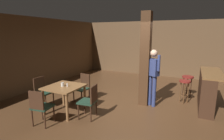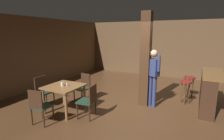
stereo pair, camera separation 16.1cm
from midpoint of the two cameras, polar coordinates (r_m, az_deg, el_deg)
name	(u,v)px [view 1 (the left image)]	position (r m, az deg, el deg)	size (l,w,h in m)	color
ground_plane	(128,107)	(5.38, 4.54, -12.04)	(10.80, 10.80, 0.00)	#4C301C
wall_back	(159,49)	(9.31, 14.58, 6.68)	(8.00, 0.10, 2.80)	brown
wall_left	(30,54)	(7.38, -25.81, 4.63)	(0.10, 9.00, 2.80)	brown
pillar	(145,60)	(5.31, 9.95, 3.25)	(0.28, 0.28, 2.80)	#422816
dining_table	(64,91)	(5.05, -16.16, -6.48)	(0.93, 0.93, 0.76)	brown
chair_east	(90,100)	(4.59, -8.24, -9.64)	(0.47, 0.47, 0.89)	#1E3828
chair_south	(40,106)	(4.55, -23.32, -10.70)	(0.48, 0.48, 0.89)	#1E3828
chair_north	(83,86)	(5.73, -10.27, -5.28)	(0.48, 0.48, 0.89)	#1E3828
chair_west	(42,90)	(5.68, -22.56, -6.18)	(0.44, 0.44, 0.89)	#1E3828
napkin_cup	(62,85)	(4.99, -16.78, -4.58)	(0.08, 0.08, 0.10)	beige
salt_shaker	(67,85)	(4.94, -15.32, -4.74)	(0.03, 0.03, 0.09)	silver
standing_person	(153,74)	(5.30, 12.34, -1.23)	(0.45, 0.34, 1.72)	navy
bar_counter	(206,89)	(5.90, 27.74, -5.57)	(0.56, 1.83, 1.08)	brown
bar_stool_near	(185,86)	(5.96, 21.92, -4.90)	(0.34, 0.34, 0.73)	maroon
bar_stool_mid	(188,81)	(6.57, 22.80, -3.35)	(0.38, 0.38, 0.73)	maroon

